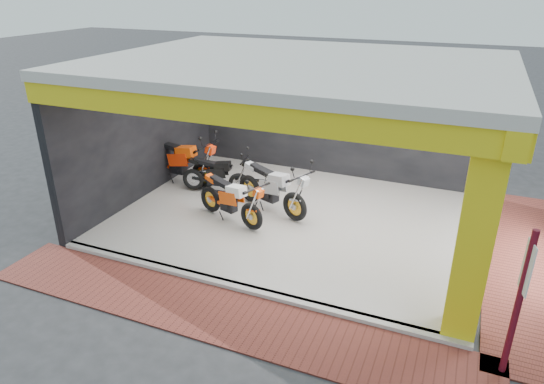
% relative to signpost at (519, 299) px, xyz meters
% --- Properties ---
extents(ground, '(80.00, 80.00, 0.00)m').
position_rel_signpost_xyz_m(ground, '(-4.40, 1.36, -1.27)').
color(ground, '#2D2D30').
rests_on(ground, ground).
extents(showroom_floor, '(8.00, 6.00, 0.10)m').
position_rel_signpost_xyz_m(showroom_floor, '(-4.40, 3.36, -1.22)').
color(showroom_floor, silver).
rests_on(showroom_floor, ground).
extents(showroom_ceiling, '(8.40, 6.40, 0.20)m').
position_rel_signpost_xyz_m(showroom_ceiling, '(-4.40, 3.36, 2.33)').
color(showroom_ceiling, beige).
rests_on(showroom_ceiling, corner_column).
extents(back_wall, '(8.20, 0.20, 3.50)m').
position_rel_signpost_xyz_m(back_wall, '(-4.40, 6.46, 0.48)').
color(back_wall, black).
rests_on(back_wall, ground).
extents(left_wall, '(0.20, 6.20, 3.50)m').
position_rel_signpost_xyz_m(left_wall, '(-8.50, 3.36, 0.48)').
color(left_wall, black).
rests_on(left_wall, ground).
extents(corner_column, '(0.50, 0.50, 3.50)m').
position_rel_signpost_xyz_m(corner_column, '(-0.65, 0.61, 0.48)').
color(corner_column, yellow).
rests_on(corner_column, ground).
extents(header_beam_front, '(8.40, 0.30, 0.40)m').
position_rel_signpost_xyz_m(header_beam_front, '(-4.40, 0.36, 2.03)').
color(header_beam_front, yellow).
rests_on(header_beam_front, corner_column).
extents(header_beam_right, '(0.30, 6.40, 0.40)m').
position_rel_signpost_xyz_m(header_beam_right, '(-0.40, 3.36, 2.03)').
color(header_beam_right, yellow).
rests_on(header_beam_right, corner_column).
extents(floor_kerb, '(8.00, 0.20, 0.10)m').
position_rel_signpost_xyz_m(floor_kerb, '(-4.40, 0.34, -1.22)').
color(floor_kerb, silver).
rests_on(floor_kerb, ground).
extents(paver_front, '(9.00, 1.40, 0.03)m').
position_rel_signpost_xyz_m(paver_front, '(-4.40, -0.44, -1.25)').
color(paver_front, brown).
rests_on(paver_front, ground).
extents(paver_right, '(1.40, 7.00, 0.03)m').
position_rel_signpost_xyz_m(paver_right, '(0.40, 3.36, -1.25)').
color(paver_right, brown).
rests_on(paver_right, ground).
extents(signpost, '(0.09, 0.32, 2.32)m').
position_rel_signpost_xyz_m(signpost, '(0.00, 0.00, 0.00)').
color(signpost, '#5E0E1B').
rests_on(signpost, ground).
extents(moto_hero, '(2.23, 1.42, 1.28)m').
position_rel_signpost_xyz_m(moto_hero, '(-5.07, 2.35, -0.53)').
color(moto_hero, '#ED4909').
rests_on(moto_hero, showroom_floor).
extents(moto_row_a, '(2.45, 1.63, 1.40)m').
position_rel_signpost_xyz_m(moto_row_a, '(-4.35, 3.13, -0.47)').
color(moto_row_a, '#A5A8AD').
rests_on(moto_row_a, showroom_floor).
extents(moto_row_b, '(2.03, 1.01, 1.19)m').
position_rel_signpost_xyz_m(moto_row_b, '(-6.17, 3.96, -0.58)').
color(moto_row_b, black).
rests_on(moto_row_b, showroom_floor).
extents(moto_row_c, '(2.49, 1.10, 1.48)m').
position_rel_signpost_xyz_m(moto_row_c, '(-7.23, 4.01, -0.43)').
color(moto_row_c, red).
rests_on(moto_row_c, showroom_floor).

